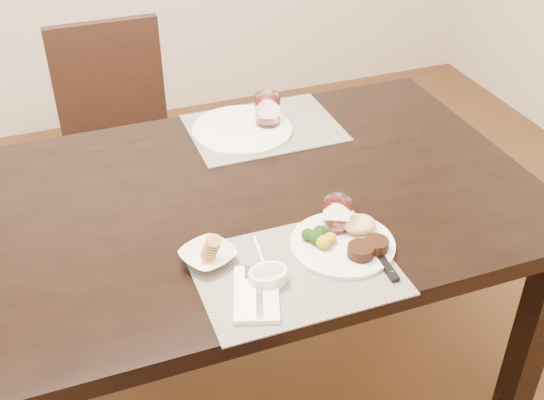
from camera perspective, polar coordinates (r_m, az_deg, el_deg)
name	(u,v)px	position (r m, az deg, el deg)	size (l,w,h in m)	color
ground_plane	(190,398)	(2.31, -6.89, -16.10)	(4.50, 4.50, 0.00)	#412A15
dining_table	(173,235)	(1.85, -8.31, -2.92)	(2.00, 1.00, 0.75)	black
chair_far	(119,130)	(2.72, -12.69, 5.73)	(0.42, 0.42, 0.90)	black
placemat_near	(296,271)	(1.59, 1.98, -5.97)	(0.46, 0.34, 0.00)	gray
placemat_far	(264,128)	(2.15, -0.69, 6.06)	(0.46, 0.34, 0.00)	gray
dinner_plate	(348,241)	(1.66, 6.34, -3.42)	(0.25, 0.25, 0.05)	silver
napkin_fork	(256,294)	(1.52, -1.33, -7.85)	(0.15, 0.20, 0.02)	white
steak_knife	(381,261)	(1.62, 9.14, -5.02)	(0.02, 0.23, 0.01)	silver
cracker_bowl	(208,256)	(1.61, -5.39, -4.66)	(0.16, 0.16, 0.05)	silver
sauce_ramekin	(268,276)	(1.54, -0.35, -6.39)	(0.09, 0.13, 0.07)	silver
wine_glass_near	(337,217)	(1.68, 5.43, -1.47)	(0.07, 0.07, 0.09)	white
far_plate	(242,130)	(2.12, -2.51, 5.89)	(0.31, 0.31, 0.01)	silver
wine_glass_far	(268,113)	(2.13, -0.36, 7.28)	(0.08, 0.08, 0.11)	white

